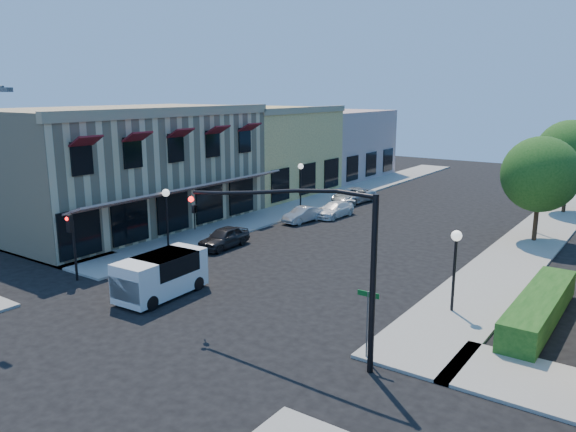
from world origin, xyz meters
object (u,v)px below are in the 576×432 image
Objects in this scene: street_tree_a at (540,174)px; secondary_signal at (72,235)px; lamppost_left_far at (301,174)px; lamppost_right_far at (540,193)px; white_van at (160,273)px; parked_car_a at (224,238)px; street_tree_b at (570,153)px; street_name_sign at (368,314)px; parked_car_d at (353,196)px; signal_mast_arm at (317,243)px; lamppost_right_near at (456,250)px; lamppost_left_near at (166,203)px; parked_car_c at (334,210)px; parked_car_b at (303,215)px.

street_tree_a reaches higher than secondary_signal.
street_tree_a is 1.82× the size of lamppost_left_far.
lamppost_right_far is 0.82× the size of white_van.
white_van is at bearing -70.49° from parked_car_a.
street_tree_b reaches higher than parked_car_a.
white_van is (-11.74, -19.65, -3.09)m from street_tree_a.
parked_car_d is at bearing 119.50° from street_name_sign.
lamppost_left_far is 0.82× the size of white_van.
signal_mast_arm is 7.15m from lamppost_right_near.
parked_car_d is at bearing 85.88° from secondary_signal.
lamppost_left_near is 0.82× the size of white_van.
street_name_sign is (1.64, 0.70, -2.39)m from signal_mast_arm.
parked_car_a is (-3.03, 7.71, -0.49)m from white_van.
parked_car_a is at bearing 111.44° from white_van.
lamppost_left_far is 0.99× the size of parked_car_a.
white_van is at bearing -81.35° from parked_car_c.
lamppost_left_far and lamppost_right_far have the same top height.
parked_car_a is at bearing 149.73° from street_name_sign.
lamppost_right_near is at bearing -91.23° from street_tree_a.
signal_mast_arm is (-2.94, -20.50, -0.11)m from street_tree_a.
lamppost_right_far reaches higher than parked_car_c.
parked_car_a is at bearing -83.95° from parked_car_b.
signal_mast_arm is at bearing -47.84° from parked_car_b.
signal_mast_arm reaches higher than lamppost_left_near.
street_tree_a reaches higher than parked_car_d.
parked_car_d is (-13.70, 24.21, -1.09)m from street_name_sign.
street_tree_a is 2.49m from lamppost_right_far.
parked_car_a is at bearing 76.79° from secondary_signal.
parked_car_c is at bearing 77.46° from parked_car_b.
lamppost_right_near is 16.00m from lamppost_right_far.
parked_car_d is (-3.26, 24.06, -0.49)m from white_van.
parked_car_c is at bearing -140.95° from street_tree_b.
street_tree_a reaches higher than parked_car_b.
parked_car_a is at bearing 39.15° from lamppost_left_near.
street_name_sign is 0.69× the size of parked_car_a.
street_name_sign is 15.63m from parked_car_a.
secondary_signal is 19.90m from parked_car_c.
street_tree_a is 0.92× the size of street_tree_b.
lamppost_left_near is (-14.36, 6.50, -1.35)m from signal_mast_arm.
street_name_sign is (-1.30, -19.80, -2.50)m from street_tree_a.
parked_car_d is (-15.00, -5.59, -3.94)m from street_tree_b.
lamppost_left_near is at bearing 180.00° from lamppost_right_near.
lamppost_left_far is 5.41m from parked_car_d.
lamppost_left_far is 1.00× the size of lamppost_right_near.
lamppost_left_far is at bearing -149.97° from street_tree_b.
lamppost_right_far is 15.05m from parked_car_d.
lamppost_left_near and lamppost_left_far have the same top height.
white_van is 18.72m from parked_car_c.
lamppost_right_near is (17.00, 0.00, 0.00)m from lamppost_left_near.
parked_car_d is (-14.70, 2.41, -2.13)m from lamppost_right_far.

